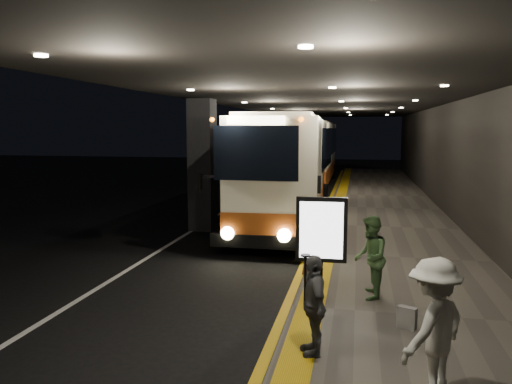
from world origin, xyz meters
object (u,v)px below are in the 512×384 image
(coach_main, at_px, (288,173))
(coach_second, at_px, (311,155))
(passenger_waiting_white, at_px, (434,327))
(stanchion_post, at_px, (305,282))
(info_sign, at_px, (321,232))
(passenger_waiting_grey, at_px, (314,305))
(passenger_boarding, at_px, (312,256))
(bag_polka, at_px, (407,318))
(passenger_waiting_green, at_px, (370,257))

(coach_main, distance_m, coach_second, 12.65)
(coach_second, distance_m, passenger_waiting_white, 25.01)
(passenger_waiting_white, bearing_deg, stanchion_post, -106.37)
(coach_main, bearing_deg, passenger_waiting_white, -76.87)
(coach_main, xyz_separation_m, info_sign, (1.89, -8.98, -0.29))
(coach_main, relative_size, passenger_waiting_grey, 8.18)
(coach_second, bearing_deg, passenger_boarding, -84.97)
(passenger_waiting_white, bearing_deg, bag_polka, -138.11)
(passenger_waiting_green, distance_m, info_sign, 1.15)
(bag_polka, height_order, stanchion_post, stanchion_post)
(passenger_boarding, bearing_deg, coach_second, 11.00)
(bag_polka, bearing_deg, passenger_boarding, 140.21)
(passenger_boarding, xyz_separation_m, passenger_waiting_grey, (0.26, -2.64, -0.04))
(coach_main, bearing_deg, bag_polka, -74.27)
(passenger_waiting_green, height_order, bag_polka, passenger_waiting_green)
(passenger_waiting_white, xyz_separation_m, bag_polka, (-0.10, 2.08, -0.68))
(passenger_waiting_green, bearing_deg, bag_polka, 24.63)
(coach_main, relative_size, coach_second, 1.02)
(passenger_boarding, xyz_separation_m, info_sign, (0.20, -0.41, 0.58))
(bag_polka, distance_m, info_sign, 2.15)
(coach_second, height_order, passenger_waiting_grey, coach_second)
(passenger_waiting_grey, bearing_deg, passenger_waiting_green, 145.26)
(passenger_waiting_white, bearing_deg, passenger_waiting_green, -129.95)
(coach_second, relative_size, passenger_waiting_grey, 8.06)
(coach_main, relative_size, passenger_waiting_green, 7.50)
(coach_second, xyz_separation_m, stanchion_post, (1.97, -22.02, -1.15))
(coach_second, bearing_deg, coach_main, -88.91)
(coach_second, distance_m, stanchion_post, 22.14)
(passenger_waiting_white, bearing_deg, passenger_waiting_grey, -79.76)
(passenger_boarding, relative_size, passenger_waiting_white, 0.90)
(stanchion_post, bearing_deg, passenger_waiting_white, -55.42)
(coach_main, height_order, passenger_boarding, coach_main)
(passenger_waiting_grey, distance_m, bag_polka, 1.97)
(passenger_waiting_green, relative_size, info_sign, 0.80)
(passenger_waiting_green, xyz_separation_m, passenger_waiting_white, (0.68, -3.51, 0.06))
(passenger_waiting_grey, height_order, bag_polka, passenger_waiting_grey)
(stanchion_post, bearing_deg, bag_polka, -19.02)
(info_sign, bearing_deg, passenger_waiting_white, -64.34)
(coach_second, xyz_separation_m, passenger_waiting_white, (3.81, -24.70, -0.78))
(passenger_waiting_grey, bearing_deg, coach_main, 172.78)
(passenger_waiting_green, distance_m, stanchion_post, 1.47)
(passenger_waiting_grey, bearing_deg, stanchion_post, 172.62)
(passenger_waiting_green, bearing_deg, coach_main, -159.21)
(coach_second, relative_size, info_sign, 5.93)
(passenger_boarding, xyz_separation_m, stanchion_post, (-0.05, -0.81, -0.29))
(coach_second, relative_size, passenger_waiting_green, 7.38)
(coach_main, xyz_separation_m, coach_second, (-0.33, 12.65, 0.00))
(passenger_boarding, height_order, bag_polka, passenger_boarding)
(info_sign, distance_m, stanchion_post, 0.98)
(passenger_boarding, relative_size, bag_polka, 4.24)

